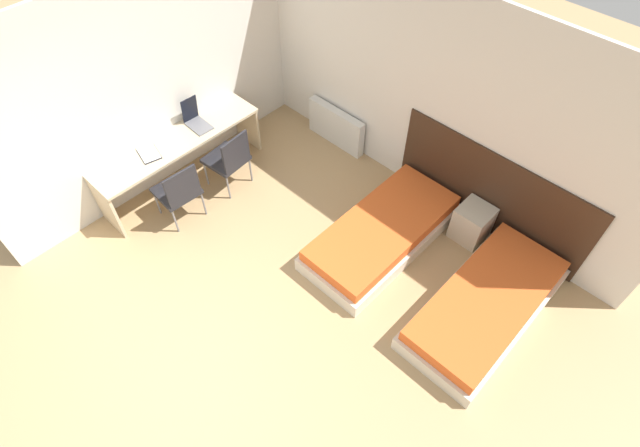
# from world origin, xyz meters

# --- Properties ---
(ground_plane) EXTENTS (20.00, 20.00, 0.00)m
(ground_plane) POSITION_xyz_m (0.00, 0.00, 0.00)
(ground_plane) COLOR tan
(wall_back) EXTENTS (5.81, 0.05, 2.70)m
(wall_back) POSITION_xyz_m (0.00, 3.81, 1.35)
(wall_back) COLOR silver
(wall_back) RESTS_ON ground_plane
(wall_left) EXTENTS (0.05, 4.78, 2.70)m
(wall_left) POSITION_xyz_m (-2.43, 1.89, 1.35)
(wall_left) COLOR silver
(wall_left) RESTS_ON ground_plane
(headboard_panel) EXTENTS (2.46, 0.03, 1.15)m
(headboard_panel) POSITION_xyz_m (1.14, 3.77, 0.57)
(headboard_panel) COLOR #382316
(headboard_panel) RESTS_ON ground_plane
(bed_near_window) EXTENTS (0.93, 2.03, 0.35)m
(bed_near_window) POSITION_xyz_m (0.42, 2.72, 0.17)
(bed_near_window) COLOR beige
(bed_near_window) RESTS_ON ground_plane
(bed_near_door) EXTENTS (0.93, 2.03, 0.35)m
(bed_near_door) POSITION_xyz_m (1.85, 2.72, 0.17)
(bed_near_door) COLOR beige
(bed_near_door) RESTS_ON ground_plane
(nightstand) EXTENTS (0.38, 0.40, 0.47)m
(nightstand) POSITION_xyz_m (1.14, 3.54, 0.24)
(nightstand) COLOR beige
(nightstand) RESTS_ON ground_plane
(radiator) EXTENTS (0.95, 0.12, 0.56)m
(radiator) POSITION_xyz_m (-1.22, 3.69, 0.28)
(radiator) COLOR silver
(radiator) RESTS_ON ground_plane
(desk) EXTENTS (0.55, 2.25, 0.72)m
(desk) POSITION_xyz_m (-2.13, 1.71, 0.58)
(desk) COLOR #C6B28E
(desk) RESTS_ON ground_plane
(chair_near_laptop) EXTENTS (0.52, 0.52, 0.88)m
(chair_near_laptop) POSITION_xyz_m (-1.63, 2.10, 0.49)
(chair_near_laptop) COLOR #232328
(chair_near_laptop) RESTS_ON ground_plane
(chair_near_notebook) EXTENTS (0.50, 0.50, 0.88)m
(chair_near_notebook) POSITION_xyz_m (-1.63, 1.32, 0.49)
(chair_near_notebook) COLOR #232328
(chair_near_notebook) RESTS_ON ground_plane
(laptop) EXTENTS (0.36, 0.24, 0.36)m
(laptop) POSITION_xyz_m (-2.19, 2.08, 0.80)
(laptop) COLOR slate
(laptop) RESTS_ON desk
(open_notebook) EXTENTS (0.37, 0.29, 0.02)m
(open_notebook) POSITION_xyz_m (-2.16, 1.33, 0.73)
(open_notebook) COLOR black
(open_notebook) RESTS_ON desk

